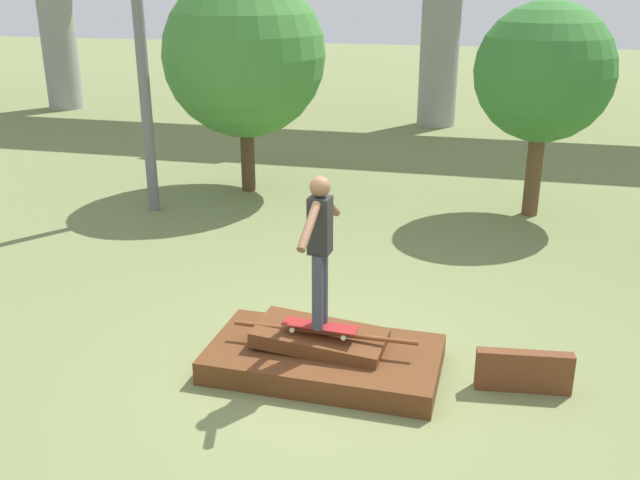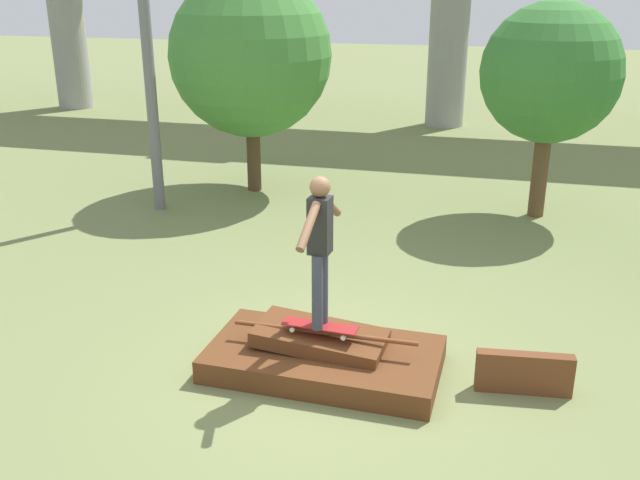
% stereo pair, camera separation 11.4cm
% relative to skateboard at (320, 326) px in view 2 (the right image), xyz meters
% --- Properties ---
extents(ground_plane, '(80.00, 80.00, 0.00)m').
position_rel_skateboard_xyz_m(ground_plane, '(0.03, 0.05, -0.56)').
color(ground_plane, olive).
extents(scrap_pile, '(2.55, 1.42, 0.48)m').
position_rel_skateboard_xyz_m(scrap_pile, '(0.02, 0.06, -0.39)').
color(scrap_pile, '#5B3319').
rests_on(scrap_pile, ground_plane).
extents(scrap_plank_loose, '(1.00, 0.25, 0.45)m').
position_rel_skateboard_xyz_m(scrap_plank_loose, '(2.15, 0.13, -0.33)').
color(scrap_plank_loose, brown).
rests_on(scrap_plank_loose, ground_plane).
extents(skateboard, '(0.83, 0.26, 0.09)m').
position_rel_skateboard_xyz_m(skateboard, '(0.00, 0.00, 0.00)').
color(skateboard, maroon).
rests_on(skateboard, scrap_pile).
extents(skater, '(0.23, 1.25, 1.65)m').
position_rel_skateboard_xyz_m(skater, '(-0.00, 0.00, 0.97)').
color(skater, '#383D4C').
rests_on(skater, skateboard).
extents(tree_behind_right, '(2.38, 2.38, 3.74)m').
position_rel_skateboard_xyz_m(tree_behind_right, '(2.43, 6.28, 1.98)').
color(tree_behind_right, brown).
rests_on(tree_behind_right, ground_plane).
extents(tree_mid_back, '(3.12, 3.12, 4.24)m').
position_rel_skateboard_xyz_m(tree_mid_back, '(-3.07, 6.57, 2.11)').
color(tree_mid_back, '#4C3823').
rests_on(tree_mid_back, ground_plane).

